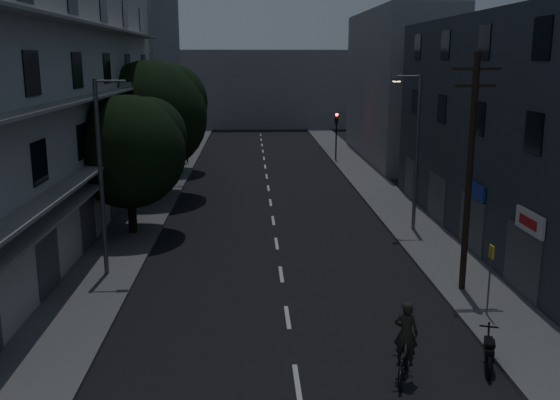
{
  "coord_description": "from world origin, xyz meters",
  "views": [
    {
      "loc": [
        -1.25,
        -13.97,
        8.9
      ],
      "look_at": [
        0.0,
        12.0,
        3.0
      ],
      "focal_mm": 40.0,
      "sensor_mm": 36.0,
      "label": 1
    }
  ],
  "objects": [
    {
      "name": "tree_far",
      "position": [
        -7.59,
        35.49,
        4.73
      ],
      "size": [
        5.92,
        5.92,
        7.32
      ],
      "color": "black",
      "rests_on": "sidewalk_left"
    },
    {
      "name": "sidewalk_right",
      "position": [
        7.5,
        25.0,
        0.07
      ],
      "size": [
        3.0,
        90.0,
        0.15
      ],
      "primitive_type": "cube",
      "color": "#565659",
      "rests_on": "ground"
    },
    {
      "name": "ground",
      "position": [
        0.0,
        25.0,
        0.0
      ],
      "size": [
        160.0,
        160.0,
        0.0
      ],
      "primitive_type": "plane",
      "color": "black",
      "rests_on": "ground"
    },
    {
      "name": "motorcycle",
      "position": [
        5.66,
        2.51,
        0.48
      ],
      "size": [
        0.82,
        1.83,
        1.21
      ],
      "rotation": [
        0.0,
        0.0,
        -0.32
      ],
      "color": "black",
      "rests_on": "ground"
    },
    {
      "name": "traffic_signal_far_right",
      "position": [
        6.36,
        40.61,
        3.1
      ],
      "size": [
        0.28,
        0.37,
        4.1
      ],
      "color": "black",
      "rests_on": "sidewalk_right"
    },
    {
      "name": "traffic_signal_far_left",
      "position": [
        -6.68,
        39.59,
        3.1
      ],
      "size": [
        0.28,
        0.37,
        4.1
      ],
      "color": "black",
      "rests_on": "sidewalk_left"
    },
    {
      "name": "bus_stop_sign",
      "position": [
        6.97,
        6.06,
        1.89
      ],
      "size": [
        0.06,
        0.35,
        2.52
      ],
      "color": "#595B60",
      "rests_on": "sidewalk_right"
    },
    {
      "name": "utility_pole",
      "position": [
        6.94,
        8.61,
        4.87
      ],
      "size": [
        1.8,
        0.24,
        9.0
      ],
      "color": "black",
      "rests_on": "sidewalk_right"
    },
    {
      "name": "street_lamp_right",
      "position": [
        7.18,
        17.38,
        4.6
      ],
      "size": [
        1.51,
        0.25,
        8.0
      ],
      "color": "#5A5E62",
      "rests_on": "sidewalk_right"
    },
    {
      "name": "building_far_left",
      "position": [
        -12.0,
        48.0,
        8.0
      ],
      "size": [
        6.0,
        20.0,
        16.0
      ],
      "primitive_type": "cube",
      "color": "slate",
      "rests_on": "ground"
    },
    {
      "name": "street_lamp_left_far",
      "position": [
        -7.06,
        31.18,
        4.6
      ],
      "size": [
        1.51,
        0.25,
        8.0
      ],
      "color": "slate",
      "rests_on": "sidewalk_left"
    },
    {
      "name": "lane_markings",
      "position": [
        0.0,
        31.25,
        0.01
      ],
      "size": [
        0.15,
        60.5,
        0.01
      ],
      "color": "beige",
      "rests_on": "ground"
    },
    {
      "name": "tree_near",
      "position": [
        -7.28,
        17.45,
        4.55
      ],
      "size": [
        5.71,
        5.71,
        7.04
      ],
      "color": "black",
      "rests_on": "sidewalk_left"
    },
    {
      "name": "cyclist",
      "position": [
        3.04,
        1.98,
        0.79
      ],
      "size": [
        1.27,
        1.97,
        2.36
      ],
      "rotation": [
        0.0,
        0.0,
        -0.37
      ],
      "color": "black",
      "rests_on": "ground"
    },
    {
      "name": "street_lamp_left_near",
      "position": [
        -7.18,
        11.06,
        4.6
      ],
      "size": [
        1.51,
        0.25,
        8.0
      ],
      "color": "#505457",
      "rests_on": "sidewalk_left"
    },
    {
      "name": "building_right",
      "position": [
        11.99,
        14.0,
        5.5
      ],
      "size": [
        6.19,
        28.0,
        11.0
      ],
      "color": "#292F37",
      "rests_on": "ground"
    },
    {
      "name": "building_left",
      "position": [
        -11.98,
        18.0,
        6.99
      ],
      "size": [
        7.0,
        36.0,
        14.0
      ],
      "color": "#B6B6B0",
      "rests_on": "ground"
    },
    {
      "name": "building_far_right",
      "position": [
        12.0,
        42.0,
        6.5
      ],
      "size": [
        6.0,
        20.0,
        13.0
      ],
      "primitive_type": "cube",
      "color": "slate",
      "rests_on": "ground"
    },
    {
      "name": "sidewalk_left",
      "position": [
        -7.5,
        25.0,
        0.07
      ],
      "size": [
        3.0,
        90.0,
        0.15
      ],
      "primitive_type": "cube",
      "color": "#565659",
      "rests_on": "ground"
    },
    {
      "name": "tree_mid",
      "position": [
        -7.43,
        26.17,
        5.59
      ],
      "size": [
        7.08,
        7.08,
        8.71
      ],
      "color": "black",
      "rests_on": "sidewalk_left"
    },
    {
      "name": "building_far_end",
      "position": [
        0.0,
        70.0,
        5.0
      ],
      "size": [
        24.0,
        8.0,
        10.0
      ],
      "primitive_type": "cube",
      "color": "slate",
      "rests_on": "ground"
    }
  ]
}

